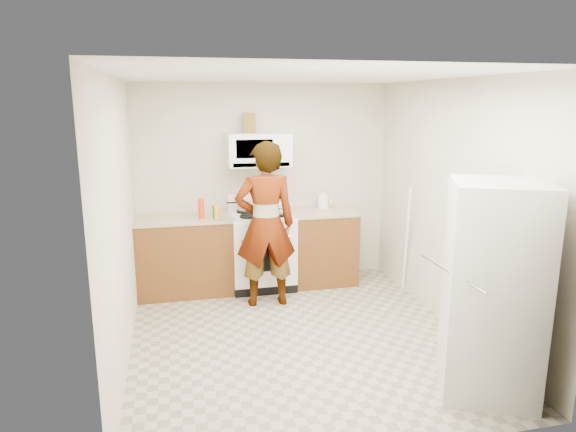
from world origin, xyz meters
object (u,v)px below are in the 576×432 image
object	(u,v)px
kettle	(323,201)
fridge	(493,290)
saucepan	(246,205)
microwave	(259,150)
person	(265,225)
gas_range	(262,249)

from	to	relation	value
kettle	fridge	bearing A→B (deg)	-95.88
fridge	saucepan	bearing A→B (deg)	142.23
microwave	kettle	size ratio (longest dim) A/B	4.57
microwave	person	distance (m)	1.04
person	saucepan	size ratio (longest dim) A/B	8.61
fridge	saucepan	distance (m)	3.27
fridge	saucepan	xyz separation A→B (m)	(-1.51, 2.90, 0.16)
person	saucepan	xyz separation A→B (m)	(-0.11, 0.74, 0.08)
fridge	kettle	bearing A→B (deg)	124.63
saucepan	gas_range	bearing A→B (deg)	-46.21
kettle	person	bearing A→B (deg)	-156.20
microwave	fridge	xyz separation A→B (m)	(1.35, -2.86, -0.85)
person	saucepan	distance (m)	0.75
gas_range	fridge	world-z (taller)	fridge
kettle	saucepan	distance (m)	1.00
microwave	saucepan	xyz separation A→B (m)	(-0.16, 0.04, -0.69)
kettle	saucepan	bearing A→B (deg)	164.20
fridge	saucepan	world-z (taller)	fridge
microwave	saucepan	bearing A→B (deg)	165.50
gas_range	person	bearing A→B (deg)	-95.27
gas_range	kettle	size ratio (longest dim) A/B	6.80
gas_range	kettle	distance (m)	1.01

